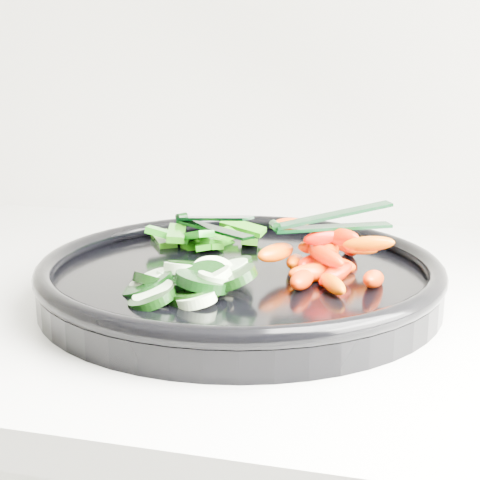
# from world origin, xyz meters

# --- Properties ---
(veggie_tray) EXTENTS (0.41, 0.41, 0.04)m
(veggie_tray) POSITION_xyz_m (0.50, 1.66, 0.95)
(veggie_tray) COLOR black
(veggie_tray) RESTS_ON counter
(cucumber_pile) EXTENTS (0.12, 0.12, 0.04)m
(cucumber_pile) POSITION_xyz_m (0.47, 1.59, 0.96)
(cucumber_pile) COLOR black
(cucumber_pile) RESTS_ON veggie_tray
(carrot_pile) EXTENTS (0.12, 0.17, 0.05)m
(carrot_pile) POSITION_xyz_m (0.58, 1.66, 0.97)
(carrot_pile) COLOR #F41900
(carrot_pile) RESTS_ON veggie_tray
(pepper_pile) EXTENTS (0.13, 0.09, 0.04)m
(pepper_pile) POSITION_xyz_m (0.44, 1.74, 0.96)
(pepper_pile) COLOR #0A6A0B
(pepper_pile) RESTS_ON veggie_tray
(tong_carrot) EXTENTS (0.11, 0.06, 0.02)m
(tong_carrot) POSITION_xyz_m (0.58, 1.67, 1.00)
(tong_carrot) COLOR black
(tong_carrot) RESTS_ON carrot_pile
(tong_pepper) EXTENTS (0.10, 0.07, 0.02)m
(tong_pepper) POSITION_xyz_m (0.45, 1.74, 0.98)
(tong_pepper) COLOR black
(tong_pepper) RESTS_ON pepper_pile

